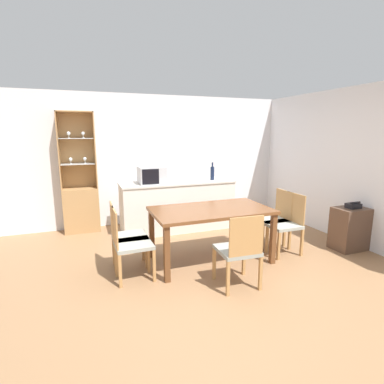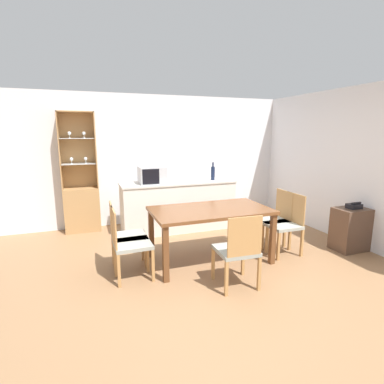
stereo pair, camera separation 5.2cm
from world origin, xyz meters
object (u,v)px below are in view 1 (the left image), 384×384
dining_chair_side_left_near (129,243)px  dining_chair_head_near (239,250)px  dining_chair_side_right_far (274,219)px  wine_bottle (212,173)px  display_cabinet (81,198)px  dining_chair_side_right_near (285,223)px  side_cabinet (349,229)px  microwave (152,175)px  dining_table (211,215)px  dining_chair_side_left_far (126,236)px  telephone (353,205)px

dining_chair_side_left_near → dining_chair_head_near: same height
dining_chair_side_right_far → wine_bottle: size_ratio=2.69×
display_cabinet → dining_chair_side_right_far: size_ratio=2.39×
dining_chair_side_right_near → side_cabinet: (1.04, -0.24, -0.13)m
dining_chair_side_left_near → side_cabinet: bearing=84.9°
display_cabinet → dining_chair_side_left_near: size_ratio=2.39×
dining_chair_side_left_near → microwave: microwave is taller
dining_chair_head_near → wine_bottle: (0.68, 2.28, 0.60)m
dining_table → dining_chair_head_near: bearing=-90.2°
display_cabinet → dining_chair_side_left_near: display_cabinet is taller
dining_table → dining_chair_side_right_far: dining_chair_side_right_far is taller
dining_table → dining_chair_side_right_far: size_ratio=1.81×
dining_chair_side_left_near → display_cabinet: bearing=-167.2°
dining_chair_side_left_far → side_cabinet: 3.44m
microwave → display_cabinet: bearing=154.9°
dining_chair_side_right_near → telephone: 1.12m
display_cabinet → side_cabinet: (3.94, -2.44, -0.29)m
microwave → wine_bottle: bearing=-1.2°
dining_chair_side_right_near → telephone: dining_chair_side_right_near is taller
dining_chair_side_right_near → microwave: microwave is taller
display_cabinet → microwave: display_cabinet is taller
dining_chair_head_near → side_cabinet: size_ratio=1.37×
wine_bottle → telephone: 2.45m
dining_chair_head_near → dining_chair_side_right_near: (1.18, 0.67, 0.00)m
display_cabinet → dining_chair_side_left_far: 2.00m
dining_chair_side_left_near → telephone: (3.41, -0.25, 0.25)m
dining_chair_side_left_near → side_cabinet: size_ratio=1.37×
dining_table → microwave: (-0.50, 1.49, 0.40)m
dining_chair_side_left_far → wine_bottle: size_ratio=2.69×
display_cabinet → dining_table: bearing=-50.2°
dining_chair_side_right_far → wine_bottle: bearing=21.9°
dining_chair_side_left_near → wine_bottle: size_ratio=2.69×
dining_chair_side_right_near → wine_bottle: (-0.50, 1.60, 0.60)m
dining_chair_side_left_far → dining_chair_side_right_near: 2.37m
dining_chair_side_left_far → dining_chair_side_right_near: (2.35, -0.28, 0.00)m
dining_table → dining_chair_side_right_far: 1.20m
display_cabinet → dining_table: size_ratio=1.32×
microwave → side_cabinet: 3.38m
dining_chair_head_near → microwave: size_ratio=1.98×
telephone → dining_table: bearing=170.0°
dining_chair_side_left_near → side_cabinet: dining_chair_side_left_near is taller
display_cabinet → dining_chair_side_right_near: (2.89, -2.20, -0.16)m
display_cabinet → dining_chair_side_right_near: size_ratio=2.39×
dining_chair_head_near → wine_bottle: wine_bottle is taller
dining_table → dining_chair_head_near: 0.84m
side_cabinet → wine_bottle: bearing=129.9°
display_cabinet → dining_chair_side_right_near: bearing=-37.2°
display_cabinet → microwave: 1.42m
dining_chair_side_right_far → side_cabinet: bearing=-115.2°
microwave → dining_table: bearing=-71.4°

